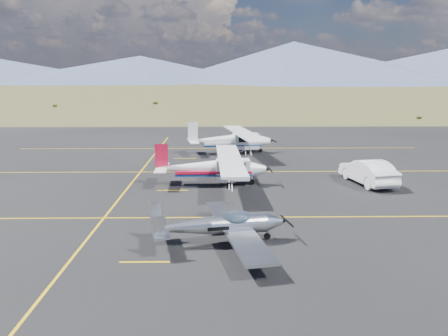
% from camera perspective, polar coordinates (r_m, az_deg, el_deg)
% --- Properties ---
extents(ground, '(1600.00, 1600.00, 0.00)m').
position_cam_1_polar(ground, '(20.95, -0.55, -8.23)').
color(ground, '#383D1C').
rests_on(ground, ground).
extents(apron, '(72.00, 72.00, 0.02)m').
position_cam_1_polar(apron, '(27.62, -0.64, -3.20)').
color(apron, black).
rests_on(apron, ground).
extents(aircraft_low_wing, '(5.92, 8.15, 1.76)m').
position_cam_1_polar(aircraft_low_wing, '(19.18, -0.14, -7.49)').
color(aircraft_low_wing, '#B8BBBF').
rests_on(aircraft_low_wing, apron).
extents(aircraft_cessna, '(6.65, 11.12, 2.82)m').
position_cam_1_polar(aircraft_cessna, '(29.16, -1.42, 0.14)').
color(aircraft_cessna, white).
rests_on(aircraft_cessna, apron).
extents(aircraft_plain, '(7.27, 11.93, 3.01)m').
position_cam_1_polar(aircraft_plain, '(41.14, 1.00, 3.74)').
color(aircraft_plain, white).
rests_on(aircraft_plain, apron).
extents(sedan, '(2.74, 5.39, 1.69)m').
position_cam_1_polar(sedan, '(31.16, 18.27, -0.44)').
color(sedan, white).
rests_on(sedan, apron).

